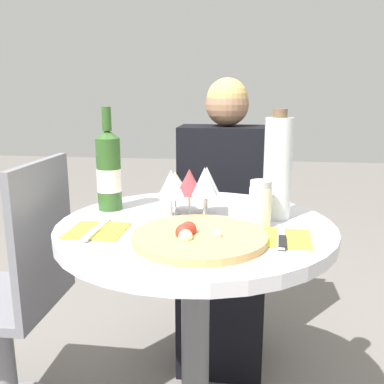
# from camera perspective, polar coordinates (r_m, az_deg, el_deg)

# --- Properties ---
(dining_table) EXTENTS (0.79, 0.79, 0.76)m
(dining_table) POSITION_cam_1_polar(r_m,az_deg,el_deg) (1.29, 0.46, -11.59)
(dining_table) COLOR slate
(dining_table) RESTS_ON ground_plane
(chair_behind_diner) EXTENTS (0.37, 0.37, 0.92)m
(chair_behind_diner) POSITION_cam_1_polar(r_m,az_deg,el_deg) (2.00, 4.46, -6.51)
(chair_behind_diner) COLOR slate
(chair_behind_diner) RESTS_ON ground_plane
(seated_diner) EXTENTS (0.40, 0.45, 1.19)m
(seated_diner) POSITION_cam_1_polar(r_m,az_deg,el_deg) (1.84, 4.25, -6.04)
(seated_diner) COLOR black
(seated_diner) RESTS_ON ground_plane
(chair_empty_side) EXTENTS (0.37, 0.37, 0.92)m
(chair_empty_side) POSITION_cam_1_polar(r_m,az_deg,el_deg) (1.57, -22.26, -13.25)
(chair_empty_side) COLOR slate
(chair_empty_side) RESTS_ON ground_plane
(pizza_large) EXTENTS (0.34, 0.34, 0.05)m
(pizza_large) POSITION_cam_1_polar(r_m,az_deg,el_deg) (1.08, 0.87, -6.00)
(pizza_large) COLOR tan
(pizza_large) RESTS_ON dining_table
(wine_bottle) EXTENTS (0.08, 0.08, 0.32)m
(wine_bottle) POSITION_cam_1_polar(r_m,az_deg,el_deg) (1.37, -11.03, 2.80)
(wine_bottle) COLOR #2D5623
(wine_bottle) RESTS_ON dining_table
(tall_carafe) EXTENTS (0.08, 0.08, 0.32)m
(tall_carafe) POSITION_cam_1_polar(r_m,az_deg,el_deg) (1.27, 11.35, 3.17)
(tall_carafe) COLOR silver
(tall_carafe) RESTS_ON dining_table
(sugar_shaker) EXTENTS (0.06, 0.06, 0.13)m
(sugar_shaker) POSITION_cam_1_polar(r_m,az_deg,el_deg) (1.19, 9.08, -1.61)
(sugar_shaker) COLOR silver
(sugar_shaker) RESTS_ON dining_table
(wine_glass_center) EXTENTS (0.08, 0.08, 0.14)m
(wine_glass_center) POSITION_cam_1_polar(r_m,az_deg,el_deg) (1.27, -0.35, 1.29)
(wine_glass_center) COLOR silver
(wine_glass_center) RESTS_ON dining_table
(wine_glass_front_right) EXTENTS (0.08, 0.08, 0.16)m
(wine_glass_front_right) POSITION_cam_1_polar(r_m,az_deg,el_deg) (1.23, 1.69, 1.28)
(wine_glass_front_right) COLOR silver
(wine_glass_front_right) RESTS_ON dining_table
(wine_glass_back_left) EXTENTS (0.08, 0.08, 0.13)m
(wine_glass_back_left) POSITION_cam_1_polar(r_m,az_deg,el_deg) (1.32, -2.26, 1.28)
(wine_glass_back_left) COLOR silver
(wine_glass_back_left) RESTS_ON dining_table
(wine_glass_front_left) EXTENTS (0.08, 0.08, 0.15)m
(wine_glass_front_left) POSITION_cam_1_polar(r_m,az_deg,el_deg) (1.25, -2.79, 1.01)
(wine_glass_front_left) COLOR silver
(wine_glass_front_left) RESTS_ON dining_table
(wine_glass_back_right) EXTENTS (0.08, 0.08, 0.14)m
(wine_glass_back_right) POSITION_cam_1_polar(r_m,az_deg,el_deg) (1.30, 1.99, 1.54)
(wine_glass_back_right) COLOR silver
(wine_glass_back_right) RESTS_ON dining_table
(place_setting_left) EXTENTS (0.15, 0.19, 0.01)m
(place_setting_left) POSITION_cam_1_polar(r_m,az_deg,el_deg) (1.18, -12.59, -5.01)
(place_setting_left) COLOR yellow
(place_setting_left) RESTS_ON dining_table
(place_setting_right) EXTENTS (0.16, 0.19, 0.01)m
(place_setting_right) POSITION_cam_1_polar(r_m,az_deg,el_deg) (1.12, 11.80, -5.99)
(place_setting_right) COLOR yellow
(place_setting_right) RESTS_ON dining_table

